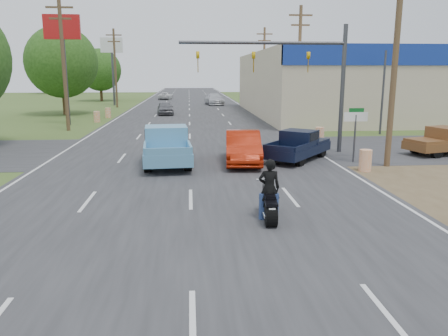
{
  "coord_description": "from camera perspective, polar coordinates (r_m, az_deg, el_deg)",
  "views": [
    {
      "loc": [
        0.01,
        -6.99,
        4.4
      ],
      "look_at": [
        1.13,
        7.22,
        1.3
      ],
      "focal_mm": 35.0,
      "sensor_mm": 36.0,
      "label": 1
    }
  ],
  "objects": [
    {
      "name": "ground",
      "position": [
        8.26,
        -4.12,
        -19.94
      ],
      "size": [
        200.0,
        200.0,
        0.0
      ],
      "primitive_type": "plane",
      "color": "#3E5522",
      "rests_on": "ground"
    },
    {
      "name": "motorcycle",
      "position": [
        13.37,
        5.9,
        -4.78
      ],
      "size": [
        0.68,
        2.2,
        1.12
      ],
      "rotation": [
        0.0,
        0.0,
        -0.07
      ],
      "color": "black",
      "rests_on": "ground"
    },
    {
      "name": "brown_pickup",
      "position": [
        27.02,
        26.84,
        3.21
      ],
      "size": [
        4.89,
        2.98,
        1.52
      ],
      "rotation": [
        0.0,
        0.0,
        1.86
      ],
      "color": "black",
      "rests_on": "ground"
    },
    {
      "name": "barrel_1",
      "position": [
        29.01,
        12.38,
        4.25
      ],
      "size": [
        0.56,
        0.56,
        1.0
      ],
      "primitive_type": "cylinder",
      "color": "orange",
      "rests_on": "ground"
    },
    {
      "name": "main_road",
      "position": [
        47.2,
        -4.54,
        6.88
      ],
      "size": [
        15.0,
        180.0,
        0.02
      ],
      "primitive_type": "cube",
      "color": "#2D2D30",
      "rests_on": "ground"
    },
    {
      "name": "pole_sign_left_far",
      "position": [
        63.92,
        -14.43,
        14.37
      ],
      "size": [
        3.0,
        0.35,
        9.2
      ],
      "color": "#3F3F44",
      "rests_on": "ground"
    },
    {
      "name": "red_convertible",
      "position": [
        21.75,
        2.49,
        2.7
      ],
      "size": [
        2.05,
        4.93,
        1.59
      ],
      "primitive_type": "imported",
      "rotation": [
        0.0,
        0.0,
        -0.08
      ],
      "color": "#971B07",
      "rests_on": "ground"
    },
    {
      "name": "distant_car_grey",
      "position": [
        48.21,
        -7.69,
        7.75
      ],
      "size": [
        2.05,
        4.28,
        1.41
      ],
      "primitive_type": "imported",
      "rotation": [
        0.0,
        0.0,
        0.09
      ],
      "color": "slate",
      "rests_on": "ground"
    },
    {
      "name": "tree_2",
      "position": [
        74.36,
        -15.9,
        12.23
      ],
      "size": [
        6.72,
        6.72,
        8.32
      ],
      "color": "#422D19",
      "rests_on": "ground"
    },
    {
      "name": "utility_pole_6",
      "position": [
        59.76,
        -14.02,
        12.78
      ],
      "size": [
        2.0,
        0.28,
        10.0
      ],
      "color": "#4C3823",
      "rests_on": "ground"
    },
    {
      "name": "barrel_2",
      "position": [
        42.05,
        -16.27,
        6.45
      ],
      "size": [
        0.56,
        0.56,
        1.0
      ],
      "primitive_type": "cylinder",
      "color": "orange",
      "rests_on": "ground"
    },
    {
      "name": "utility_pole_3",
      "position": [
        56.8,
        5.24,
        13.13
      ],
      "size": [
        2.0,
        0.28,
        10.0
      ],
      "color": "#4C3823",
      "rests_on": "ground"
    },
    {
      "name": "tree_1",
      "position": [
        50.83,
        -20.45,
        12.83
      ],
      "size": [
        7.56,
        7.56,
        9.36
      ],
      "color": "#422D19",
      "rests_on": "ground"
    },
    {
      "name": "distant_car_white",
      "position": [
        76.57,
        -7.66,
        9.3
      ],
      "size": [
        2.43,
        4.48,
        1.19
      ],
      "primitive_type": "imported",
      "rotation": [
        0.0,
        0.0,
        3.03
      ],
      "color": "white",
      "rests_on": "ground"
    },
    {
      "name": "street_name_sign",
      "position": [
        24.31,
        16.79,
        5.15
      ],
      "size": [
        0.8,
        0.08,
        2.61
      ],
      "color": "#3F3F44",
      "rests_on": "ground"
    },
    {
      "name": "barrel_3",
      "position": [
        45.9,
        -14.91,
        6.97
      ],
      "size": [
        0.56,
        0.56,
        1.0
      ],
      "primitive_type": "cylinder",
      "color": "orange",
      "rests_on": "ground"
    },
    {
      "name": "utility_pole_1",
      "position": [
        22.15,
        21.52,
        13.81
      ],
      "size": [
        2.0,
        0.28,
        10.0
      ],
      "color": "#4C3823",
      "rests_on": "ground"
    },
    {
      "name": "barrel_0",
      "position": [
        20.97,
        17.98,
        0.94
      ],
      "size": [
        0.56,
        0.56,
        1.0
      ],
      "primitive_type": "cylinder",
      "color": "orange",
      "rests_on": "ground"
    },
    {
      "name": "tree_5",
      "position": [
        106.32,
        12.18,
        12.79
      ],
      "size": [
        7.98,
        7.98,
        9.88
      ],
      "color": "#422D19",
      "rests_on": "ground"
    },
    {
      "name": "signal_mast",
      "position": [
        24.69,
        9.35,
        13.04
      ],
      "size": [
        9.12,
        0.4,
        7.0
      ],
      "color": "#3F3F44",
      "rests_on": "ground"
    },
    {
      "name": "cross_road",
      "position": [
        25.38,
        -4.47,
        2.26
      ],
      "size": [
        120.0,
        10.0,
        0.02
      ],
      "primitive_type": "cube",
      "color": "#2D2D30",
      "rests_on": "ground"
    },
    {
      "name": "distant_car_silver",
      "position": [
        62.83,
        -1.28,
        8.96
      ],
      "size": [
        2.87,
        5.68,
        1.58
      ],
      "primitive_type": "imported",
      "rotation": [
        0.0,
        0.0,
        0.12
      ],
      "color": "silver",
      "rests_on": "ground"
    },
    {
      "name": "navy_pickup",
      "position": [
        22.94,
        9.78,
        3.0
      ],
      "size": [
        4.27,
        4.75,
        1.54
      ],
      "rotation": [
        0.0,
        0.0,
        -0.67
      ],
      "color": "black",
      "rests_on": "ground"
    },
    {
      "name": "utility_pole_2",
      "position": [
        39.17,
        9.78,
        13.43
      ],
      "size": [
        2.0,
        0.28,
        10.0
      ],
      "color": "#4C3823",
      "rests_on": "ground"
    },
    {
      "name": "tree_6",
      "position": [
        106.34,
        -21.44,
        12.57
      ],
      "size": [
        8.82,
        8.82,
        10.92
      ],
      "color": "#422D19",
      "rests_on": "ground"
    },
    {
      "name": "rider",
      "position": [
        13.31,
        5.91,
        -3.04
      ],
      "size": [
        0.68,
        0.47,
        1.8
      ],
      "primitive_type": "imported",
      "rotation": [
        0.0,
        0.0,
        3.07
      ],
      "color": "black",
      "rests_on": "ground"
    },
    {
      "name": "lane_sign",
      "position": [
        22.67,
        16.78,
        5.41
      ],
      "size": [
        1.2,
        0.08,
        2.52
      ],
      "color": "#3F3F44",
      "rests_on": "ground"
    },
    {
      "name": "utility_pole_5",
      "position": [
        36.27,
        -20.25,
        12.97
      ],
      "size": [
        2.0,
        0.28,
        10.0
      ],
      "color": "#4C3823",
      "rests_on": "ground"
    },
    {
      "name": "blue_pickup",
      "position": [
        21.75,
        -7.52,
        3.03
      ],
      "size": [
        2.6,
        5.82,
        1.88
      ],
      "rotation": [
        0.0,
        0.0,
        0.08
      ],
      "color": "black",
      "rests_on": "ground"
    },
    {
      "name": "pole_sign_left_near",
      "position": [
        40.48,
        -20.31,
        15.45
      ],
      "size": [
        3.0,
        0.35,
        9.2
      ],
      "color": "#3F3F44",
      "rests_on": "ground"
    }
  ]
}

